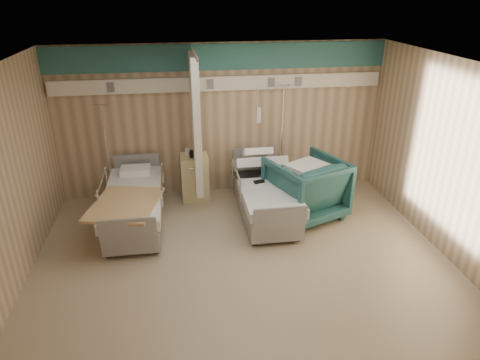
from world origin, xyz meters
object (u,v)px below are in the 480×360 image
(bedside_cabinet, at_px, (195,177))
(bed_right, at_px, (265,200))
(visitor_armchair, at_px, (306,188))
(iv_stand_left, at_px, (111,183))
(bed_left, at_px, (135,209))
(iv_stand_right, at_px, (280,170))

(bedside_cabinet, bearing_deg, bed_right, -38.05)
(visitor_armchair, distance_m, iv_stand_left, 3.53)
(bed_right, distance_m, bedside_cabinet, 1.46)
(bedside_cabinet, xyz_separation_m, iv_stand_left, (-1.53, 0.08, -0.05))
(bed_left, distance_m, bedside_cabinet, 1.39)
(visitor_armchair, xyz_separation_m, iv_stand_right, (-0.19, 1.06, -0.10))
(bedside_cabinet, bearing_deg, visitor_armchair, -28.01)
(bed_right, distance_m, iv_stand_left, 2.85)
(bed_left, distance_m, iv_stand_left, 1.09)
(bedside_cabinet, distance_m, visitor_armchair, 2.08)
(bed_left, height_order, iv_stand_left, iv_stand_left)
(visitor_armchair, bearing_deg, bedside_cabinet, -49.40)
(bed_right, relative_size, iv_stand_right, 1.04)
(visitor_armchair, relative_size, iv_stand_right, 0.56)
(bed_right, height_order, iv_stand_right, iv_stand_right)
(bedside_cabinet, bearing_deg, iv_stand_left, 177.10)
(bed_left, distance_m, iv_stand_right, 2.87)
(bed_left, distance_m, visitor_armchair, 2.90)
(bed_right, height_order, iv_stand_left, iv_stand_left)
(bedside_cabinet, relative_size, iv_stand_right, 0.41)
(bed_left, xyz_separation_m, iv_stand_left, (-0.48, 0.98, 0.06))
(visitor_armchair, height_order, iv_stand_right, iv_stand_right)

